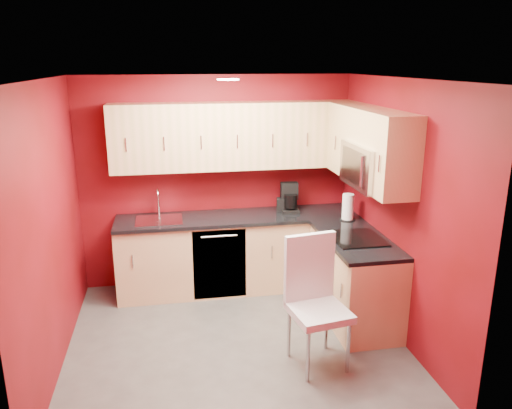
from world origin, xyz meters
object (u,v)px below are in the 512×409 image
object	(u,v)px
coffee_maker	(290,198)
paper_towel	(348,207)
napkin_holder	(282,204)
sink	(159,217)
dining_chair	(319,305)
microwave	(372,166)

from	to	relation	value
coffee_maker	paper_towel	size ratio (longest dim) A/B	1.13
paper_towel	napkin_holder	bearing A→B (deg)	142.47
napkin_holder	paper_towel	size ratio (longest dim) A/B	0.50
paper_towel	coffee_maker	bearing A→B (deg)	141.94
sink	dining_chair	xyz separation A→B (m)	(1.37, -1.72, -0.35)
sink	coffee_maker	distance (m)	1.55
sink	paper_towel	bearing A→B (deg)	-10.50
microwave	dining_chair	xyz separation A→B (m)	(-0.72, -0.72, -1.07)
napkin_holder	paper_towel	xyz separation A→B (m)	(0.64, -0.49, 0.08)
sink	paper_towel	size ratio (longest dim) A/B	1.73
microwave	paper_towel	xyz separation A→B (m)	(0.01, 0.61, -0.60)
dining_chair	sink	bearing A→B (deg)	119.32
microwave	napkin_holder	distance (m)	1.44
napkin_holder	coffee_maker	bearing A→B (deg)	-33.61
sink	coffee_maker	world-z (taller)	sink
microwave	sink	world-z (taller)	microwave
coffee_maker	dining_chair	bearing A→B (deg)	-91.34
coffee_maker	microwave	bearing A→B (deg)	-58.18
paper_towel	dining_chair	world-z (taller)	paper_towel
microwave	napkin_holder	size ratio (longest dim) A/B	5.10
coffee_maker	napkin_holder	size ratio (longest dim) A/B	2.27
napkin_holder	sink	bearing A→B (deg)	-175.98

